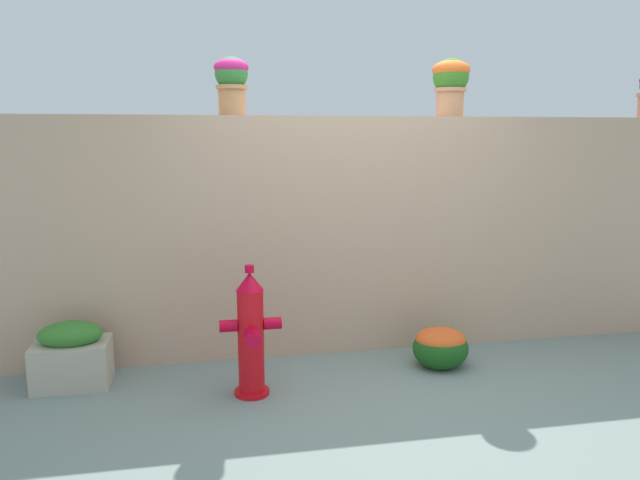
% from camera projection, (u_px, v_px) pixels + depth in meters
% --- Properties ---
extents(ground_plane, '(24.00, 24.00, 0.00)m').
position_uv_depth(ground_plane, '(383.00, 400.00, 4.05)').
color(ground_plane, gray).
extents(stone_wall, '(6.36, 0.39, 1.91)m').
position_uv_depth(stone_wall, '(346.00, 234.00, 4.97)').
color(stone_wall, tan).
rests_on(stone_wall, ground).
extents(potted_plant_1, '(0.26, 0.26, 0.44)m').
position_uv_depth(potted_plant_1, '(231.00, 80.00, 4.56)').
color(potted_plant_1, '#B47B4D').
rests_on(potted_plant_1, stone_wall).
extents(potted_plant_2, '(0.31, 0.31, 0.48)m').
position_uv_depth(potted_plant_2, '(451.00, 81.00, 4.95)').
color(potted_plant_2, tan).
rests_on(potted_plant_2, stone_wall).
extents(fire_hydrant, '(0.42, 0.34, 0.91)m').
position_uv_depth(fire_hydrant, '(251.00, 336.00, 4.06)').
color(fire_hydrant, red).
rests_on(fire_hydrant, ground).
extents(flower_bush_left, '(0.43, 0.39, 0.32)m').
position_uv_depth(flower_bush_left, '(441.00, 346.00, 4.61)').
color(flower_bush_left, '#1B521A').
rests_on(flower_bush_left, ground).
extents(planter_box, '(0.52, 0.35, 0.47)m').
position_uv_depth(planter_box, '(72.00, 356.00, 4.24)').
color(planter_box, '#B0A790').
rests_on(planter_box, ground).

